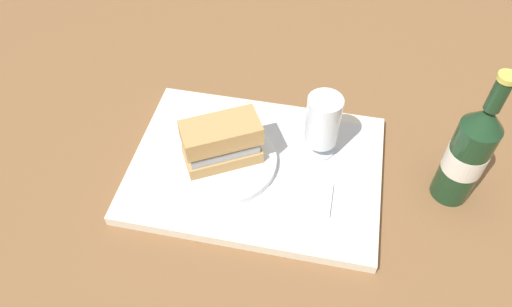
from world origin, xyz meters
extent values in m
plane|color=brown|center=(0.00, 0.00, 0.00)|extent=(3.00, 3.00, 0.00)
cube|color=beige|center=(0.00, 0.00, 0.01)|extent=(0.44, 0.32, 0.02)
cube|color=silver|center=(0.00, 0.00, 0.02)|extent=(0.38, 0.27, 0.00)
cylinder|color=white|center=(-0.06, -0.01, 0.03)|extent=(0.19, 0.19, 0.01)
cube|color=tan|center=(-0.06, -0.01, 0.05)|extent=(0.14, 0.12, 0.02)
cube|color=#9EA3A8|center=(-0.06, -0.01, 0.07)|extent=(0.13, 0.11, 0.02)
cube|color=silver|center=(-0.06, -0.01, 0.08)|extent=(0.12, 0.10, 0.01)
sphere|color=#47932D|center=(-0.01, 0.02, 0.09)|extent=(0.04, 0.04, 0.04)
cube|color=tan|center=(-0.06, -0.01, 0.10)|extent=(0.14, 0.12, 0.04)
cylinder|color=silver|center=(0.10, 0.05, 0.02)|extent=(0.06, 0.06, 0.01)
cylinder|color=silver|center=(0.10, 0.05, 0.04)|extent=(0.01, 0.01, 0.02)
cylinder|color=silver|center=(0.10, 0.05, 0.10)|extent=(0.06, 0.06, 0.09)
cylinder|color=gold|center=(0.10, 0.05, 0.08)|extent=(0.06, 0.06, 0.05)
cylinder|color=white|center=(0.10, 0.05, 0.10)|extent=(0.05, 0.05, 0.01)
cube|color=white|center=(0.09, -0.05, 0.02)|extent=(0.09, 0.07, 0.01)
cylinder|color=#19381E|center=(0.34, 0.02, 0.08)|extent=(0.06, 0.06, 0.17)
cylinder|color=silver|center=(0.34, 0.02, 0.09)|extent=(0.07, 0.07, 0.05)
cone|color=#19381E|center=(0.34, 0.02, 0.18)|extent=(0.06, 0.06, 0.04)
cylinder|color=#19381E|center=(0.34, 0.02, 0.23)|extent=(0.02, 0.02, 0.05)
cylinder|color=#BFB74C|center=(0.34, 0.02, 0.26)|extent=(0.03, 0.03, 0.01)
camera|label=1|loc=(0.11, -0.53, 0.69)|focal=33.96mm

